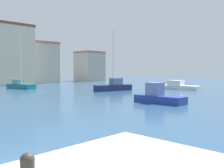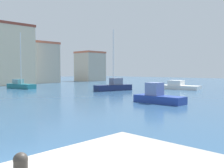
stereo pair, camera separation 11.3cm
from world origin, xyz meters
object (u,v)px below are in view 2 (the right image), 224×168
sailboat_teal_behind_lamppost (21,85)px  sailboat_navy_distant_north (114,86)px  motorboat_white_mid_harbor (177,86)px  motorboat_blue_far_left (158,96)px

sailboat_teal_behind_lamppost → sailboat_navy_distant_north: 15.75m
motorboat_white_mid_harbor → sailboat_navy_distant_north: sailboat_navy_distant_north is taller
motorboat_blue_far_left → sailboat_navy_distant_north: 14.77m
sailboat_teal_behind_lamppost → motorboat_blue_far_left: sailboat_teal_behind_lamppost is taller
sailboat_navy_distant_north → sailboat_teal_behind_lamppost: bearing=118.1°
sailboat_teal_behind_lamppost → sailboat_navy_distant_north: sailboat_teal_behind_lamppost is taller
motorboat_blue_far_left → sailboat_navy_distant_north: bearing=59.3°
motorboat_white_mid_harbor → motorboat_blue_far_left: bearing=-155.5°
motorboat_blue_far_left → sailboat_navy_distant_north: (7.54, 12.70, 0.09)m
sailboat_navy_distant_north → motorboat_white_mid_harbor: bearing=-29.3°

